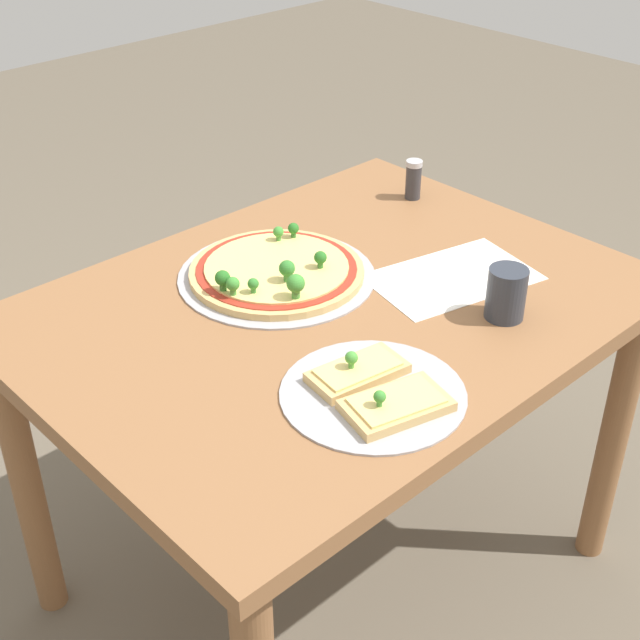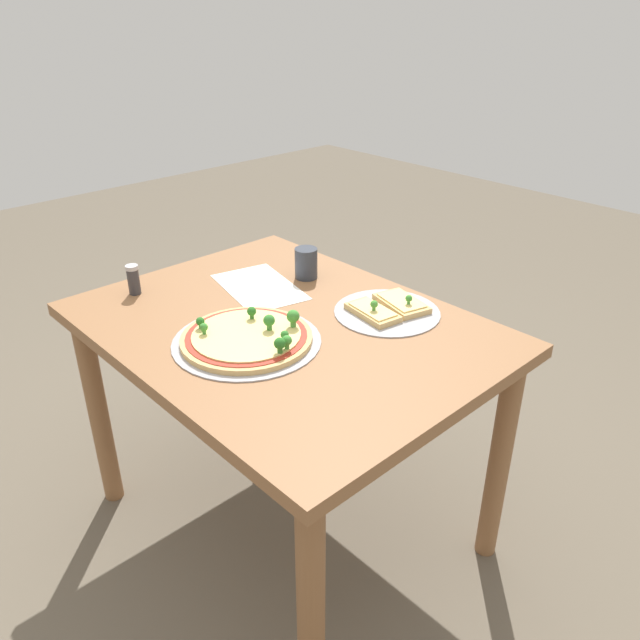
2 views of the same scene
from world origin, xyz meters
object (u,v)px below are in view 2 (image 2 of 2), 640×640
object	(u,v)px
condiment_shaker	(133,279)
pizza_tray_slice	(388,309)
dining_table	(285,355)
pizza_tray_whole	(248,338)
drinking_cup	(306,263)

from	to	relation	value
condiment_shaker	pizza_tray_slice	bearing A→B (deg)	-142.57
dining_table	pizza_tray_whole	world-z (taller)	pizza_tray_whole
dining_table	condiment_shaker	world-z (taller)	condiment_shaker
condiment_shaker	dining_table	bearing A→B (deg)	-155.67
drinking_cup	condiment_shaker	distance (m)	0.51
pizza_tray_slice	condiment_shaker	bearing A→B (deg)	37.43
dining_table	drinking_cup	world-z (taller)	drinking_cup
drinking_cup	pizza_tray_whole	bearing A→B (deg)	118.02
pizza_tray_whole	condiment_shaker	world-z (taller)	condiment_shaker
pizza_tray_whole	pizza_tray_slice	world-z (taller)	pizza_tray_whole
dining_table	pizza_tray_slice	world-z (taller)	pizza_tray_slice
pizza_tray_whole	condiment_shaker	distance (m)	0.46
dining_table	condiment_shaker	xyz separation A→B (m)	(0.44, 0.20, 0.14)
pizza_tray_slice	condiment_shaker	distance (m)	0.74
pizza_tray_slice	dining_table	bearing A→B (deg)	59.64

